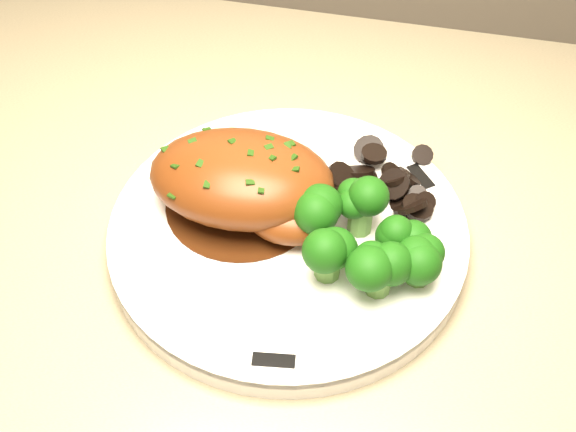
# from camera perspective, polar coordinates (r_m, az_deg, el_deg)

# --- Properties ---
(plate) EXTENTS (0.29, 0.29, 0.02)m
(plate) POSITION_cam_1_polar(r_m,az_deg,el_deg) (0.56, 0.00, -1.32)
(plate) COLOR white
(plate) RESTS_ON counter
(rim_accent_0) EXTENTS (0.03, 0.03, 0.00)m
(rim_accent_0) POSITION_cam_1_polar(r_m,az_deg,el_deg) (0.59, 10.43, 3.07)
(rim_accent_0) COLOR black
(rim_accent_0) RESTS_ON plate
(rim_accent_1) EXTENTS (0.02, 0.03, 0.00)m
(rim_accent_1) POSITION_cam_1_polar(r_m,az_deg,el_deg) (0.60, -9.37, 4.17)
(rim_accent_1) COLOR black
(rim_accent_1) RESTS_ON plate
(rim_accent_2) EXTENTS (0.03, 0.01, 0.00)m
(rim_accent_2) POSITION_cam_1_polar(r_m,az_deg,el_deg) (0.48, -1.14, -11.35)
(rim_accent_2) COLOR black
(rim_accent_2) RESTS_ON plate
(gravy_pool) EXTENTS (0.12, 0.12, 0.00)m
(gravy_pool) POSITION_cam_1_polar(r_m,az_deg,el_deg) (0.56, -3.57, 1.05)
(gravy_pool) COLOR #391A0A
(gravy_pool) RESTS_ON plate
(chicken_breast) EXTENTS (0.15, 0.10, 0.06)m
(chicken_breast) POSITION_cam_1_polar(r_m,az_deg,el_deg) (0.54, -3.27, 2.66)
(chicken_breast) COLOR brown
(chicken_breast) RESTS_ON plate
(mushroom_pile) EXTENTS (0.10, 0.07, 0.03)m
(mushroom_pile) POSITION_cam_1_polar(r_m,az_deg,el_deg) (0.58, 6.04, 3.07)
(mushroom_pile) COLOR black
(mushroom_pile) RESTS_ON plate
(broccoli_florets) EXTENTS (0.11, 0.08, 0.04)m
(broccoli_florets) POSITION_cam_1_polar(r_m,az_deg,el_deg) (0.51, 6.32, -1.70)
(broccoli_florets) COLOR #5E943E
(broccoli_florets) RESTS_ON plate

